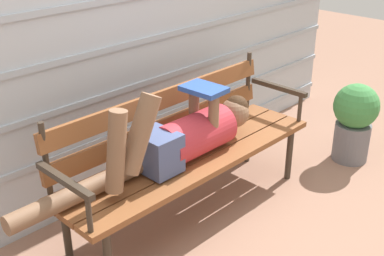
% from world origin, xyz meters
% --- Properties ---
extents(ground_plane, '(12.00, 12.00, 0.00)m').
position_xyz_m(ground_plane, '(0.00, 0.00, 0.00)').
color(ground_plane, '#936B56').
extents(house_siding, '(4.53, 0.08, 2.28)m').
position_xyz_m(house_siding, '(0.00, 0.68, 1.14)').
color(house_siding, '#B2BCC6').
rests_on(house_siding, ground).
extents(park_bench, '(1.80, 0.49, 0.83)m').
position_xyz_m(park_bench, '(-0.00, 0.17, 0.46)').
color(park_bench, brown).
rests_on(park_bench, ground).
extents(reclining_person, '(1.65, 0.26, 0.53)m').
position_xyz_m(reclining_person, '(-0.11, 0.10, 0.58)').
color(reclining_person, '#B72D38').
extents(potted_plant, '(0.33, 0.33, 0.61)m').
position_xyz_m(potted_plant, '(1.36, -0.26, 0.33)').
color(potted_plant, slate).
rests_on(potted_plant, ground).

